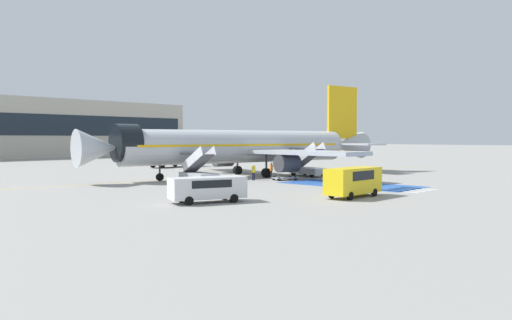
{
  "coord_description": "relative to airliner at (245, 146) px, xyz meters",
  "views": [
    {
      "loc": [
        -42.69,
        -41.96,
        4.67
      ],
      "look_at": [
        2.03,
        0.29,
        1.95
      ],
      "focal_mm": 35.0,
      "sensor_mm": 36.0,
      "label": 1
    }
  ],
  "objects": [
    {
      "name": "apron_stand_patch_blue",
      "position": [
        -0.65,
        -15.38,
        -3.66
      ],
      "size": [
        6.71,
        13.87,
        0.01
      ],
      "primitive_type": "cube",
      "color": "#2856A8",
      "rests_on": "ground_plane"
    },
    {
      "name": "ground_plane",
      "position": [
        -0.53,
        -0.67,
        -3.66
      ],
      "size": [
        600.0,
        600.0,
        0.0
      ],
      "primitive_type": "plane",
      "color": "gray"
    },
    {
      "name": "apron_walkway_bar_1",
      "position": [
        -1.85,
        -21.98,
        -3.66
      ],
      "size": [
        0.44,
        3.6,
        0.01
      ],
      "primitive_type": "cube",
      "color": "silver",
      "rests_on": "ground_plane"
    },
    {
      "name": "apron_leadline_yellow",
      "position": [
        -0.65,
        0.12,
        -3.66
      ],
      "size": [
        73.11,
        14.23,
        0.01
      ],
      "primitive_type": "cube",
      "rotation": [
        0.0,
        0.0,
        1.38
      ],
      "color": "gold",
      "rests_on": "ground_plane"
    },
    {
      "name": "terminal_building",
      "position": [
        1.41,
        76.61,
        3.33
      ],
      "size": [
        89.51,
        12.1,
        13.97
      ],
      "color": "#B2AD9E",
      "rests_on": "ground_plane"
    },
    {
      "name": "boarding_stairs_forward",
      "position": [
        -9.71,
        -2.73,
        -2.69
      ],
      "size": [
        3.07,
        5.5,
        3.87
      ],
      "rotation": [
        0.0,
        0.0,
        -0.19
      ],
      "color": "#ADB2BA",
      "rests_on": "ground_plane"
    },
    {
      "name": "ground_crew_0",
      "position": [
        -0.65,
        -4.82,
        -2.57
      ],
      "size": [
        0.42,
        0.49,
        1.88
      ],
      "rotation": [
        0.0,
        0.0,
        1.02
      ],
      "color": "black",
      "rests_on": "ground_plane"
    },
    {
      "name": "fuel_tanker",
      "position": [
        6.14,
        21.79,
        -1.88
      ],
      "size": [
        9.71,
        2.82,
        3.52
      ],
      "rotation": [
        0.0,
        0.0,
        1.59
      ],
      "color": "#38383D",
      "rests_on": "ground_plane"
    },
    {
      "name": "service_van_1",
      "position": [
        -9.53,
        -21.35,
        -2.28
      ],
      "size": [
        5.58,
        1.95,
        2.33
      ],
      "rotation": [
        0.0,
        0.0,
        1.56
      ],
      "color": "yellow",
      "rests_on": "ground_plane"
    },
    {
      "name": "apron_walkway_bar_0",
      "position": [
        -3.05,
        -21.98,
        -3.66
      ],
      "size": [
        0.44,
        3.6,
        0.01
      ],
      "primitive_type": "cube",
      "color": "silver",
      "rests_on": "ground_plane"
    },
    {
      "name": "airliner",
      "position": [
        0.0,
        0.0,
        0.0
      ],
      "size": [
        40.63,
        31.15,
        11.92
      ],
      "rotation": [
        0.0,
        0.0,
        1.38
      ],
      "color": "#B7BCC4",
      "rests_on": "ground_plane"
    },
    {
      "name": "service_van_0",
      "position": [
        -19.54,
        -15.43,
        -2.53
      ],
      "size": [
        5.8,
        3.8,
        1.85
      ],
      "rotation": [
        0.0,
        0.0,
        4.34
      ],
      "color": "silver",
      "rests_on": "ground_plane"
    },
    {
      "name": "baggage_cart",
      "position": [
        -0.99,
        -7.1,
        -3.41
      ],
      "size": [
        2.97,
        2.34,
        0.87
      ],
      "rotation": [
        0.0,
        0.0,
        1.2
      ],
      "color": "gray",
      "rests_on": "ground_plane"
    },
    {
      "name": "apron_walkway_bar_2",
      "position": [
        -0.65,
        -21.98,
        -3.66
      ],
      "size": [
        0.44,
        3.6,
        0.01
      ],
      "primitive_type": "cube",
      "color": "silver",
      "rests_on": "ground_plane"
    },
    {
      "name": "apron_walkway_bar_3",
      "position": [
        0.55,
        -21.98,
        -3.66
      ],
      "size": [
        0.44,
        3.6,
        0.01
      ],
      "primitive_type": "cube",
      "color": "silver",
      "rests_on": "ground_plane"
    },
    {
      "name": "boarding_stairs_aft",
      "position": [
        5.22,
        -5.6,
        -2.65
      ],
      "size": [
        3.07,
        5.5,
        4.2
      ],
      "rotation": [
        0.0,
        0.0,
        -0.19
      ],
      "color": "#ADB2BA",
      "rests_on": "ground_plane"
    },
    {
      "name": "ground_crew_1",
      "position": [
        -3.51,
        -4.74,
        -2.64
      ],
      "size": [
        0.45,
        0.48,
        1.77
      ],
      "rotation": [
        0.0,
        0.0,
        2.24
      ],
      "color": "#191E38",
      "rests_on": "ground_plane"
    }
  ]
}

